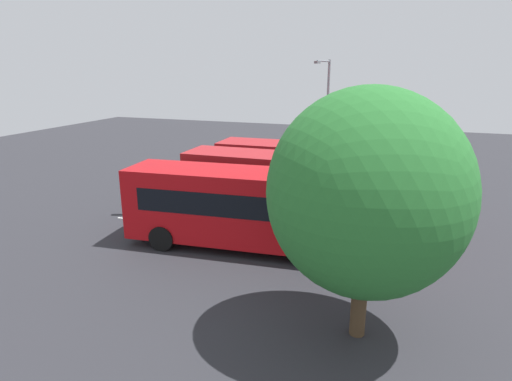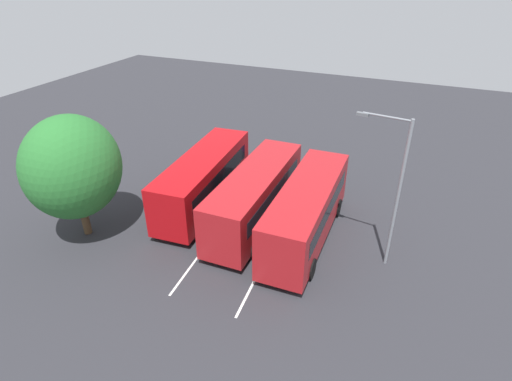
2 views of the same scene
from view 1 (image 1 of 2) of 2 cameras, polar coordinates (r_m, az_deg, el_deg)
name	(u,v)px [view 1 (image 1 of 2)]	position (r m, az deg, el deg)	size (l,w,h in m)	color
ground_plane	(273,220)	(21.69, 2.28, -3.93)	(72.79, 72.79, 0.00)	#2B2B30
bus_far_left	(302,171)	(24.07, 6.16, 2.60)	(9.65, 2.81, 3.34)	#AD191E
bus_center_left	(279,185)	(21.14, 3.14, 0.77)	(9.62, 2.74, 3.34)	#AD191E
bus_center_right	(239,206)	(17.92, -2.29, -2.06)	(9.75, 3.23, 3.34)	#B70C11
pedestrian	(124,197)	(23.12, -17.11, -0.89)	(0.34, 0.34, 1.63)	#232833
street_lamp	(326,115)	(27.66, 9.26, 9.88)	(0.52, 2.55, 7.85)	gray
depot_tree	(367,195)	(11.63, 14.52, -0.52)	(5.36, 4.82, 7.02)	#4C3823
lane_stripe_outer_left	(283,210)	(23.25, 3.55, -2.54)	(15.25, 0.12, 0.01)	silver
lane_stripe_inner_left	(262,232)	(20.14, 0.82, -5.52)	(15.25, 0.12, 0.01)	silver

